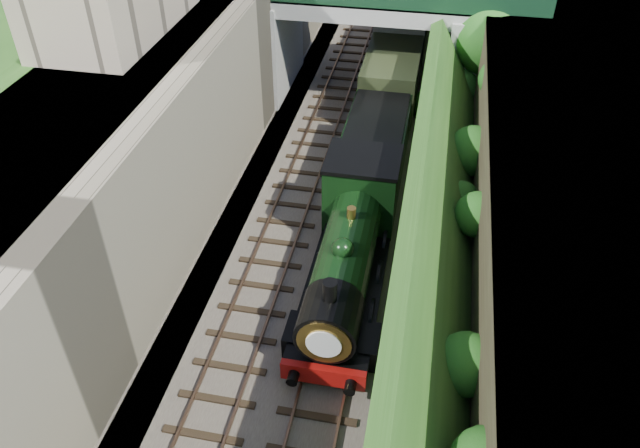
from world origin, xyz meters
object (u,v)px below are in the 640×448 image
(road_bridge, at_px, (393,28))
(tree, at_px, (490,40))
(tender, at_px, (375,151))
(locomotive, at_px, (349,250))

(road_bridge, height_order, tree, road_bridge)
(road_bridge, xyz_separation_m, tree, (4.97, -2.10, 0.57))
(tender, bearing_deg, tree, 54.31)
(tree, xyz_separation_m, tender, (-4.71, -6.56, -3.03))
(tree, bearing_deg, tender, -125.69)
(road_bridge, relative_size, tender, 2.67)
(tree, distance_m, tender, 8.63)
(tree, height_order, tender, tree)
(tender, bearing_deg, road_bridge, 91.69)
(tree, distance_m, locomotive, 14.96)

